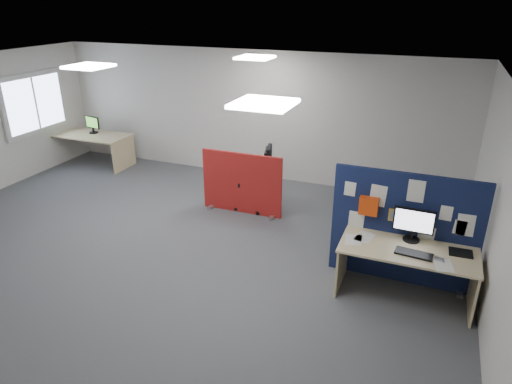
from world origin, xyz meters
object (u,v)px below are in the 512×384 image
(monitor_main, at_px, (414,223))
(navy_divider, at_px, (403,229))
(main_desk, at_px, (407,259))
(second_desk, at_px, (94,141))
(office_chair, at_px, (260,174))
(red_divider, at_px, (242,184))
(monitor_second, at_px, (92,124))

(monitor_main, bearing_deg, navy_divider, 132.97)
(main_desk, xyz_separation_m, second_desk, (-7.26, 2.72, 0.00))
(navy_divider, xyz_separation_m, office_chair, (-2.65, 1.52, -0.13))
(monitor_main, xyz_separation_m, office_chair, (-2.78, 1.67, -0.31))
(navy_divider, relative_size, monitor_main, 3.76)
(main_desk, height_order, office_chair, office_chair)
(second_desk, bearing_deg, office_chair, -10.61)
(navy_divider, bearing_deg, red_divider, 157.14)
(main_desk, bearing_deg, monitor_second, 159.09)
(monitor_main, height_order, second_desk, monitor_main)
(monitor_main, xyz_separation_m, red_divider, (-3.01, 1.36, -0.42))
(main_desk, relative_size, monitor_second, 3.92)
(main_desk, bearing_deg, office_chair, 145.82)
(red_divider, distance_m, second_desk, 4.41)
(main_desk, bearing_deg, monitor_main, 87.10)
(navy_divider, distance_m, monitor_main, 0.26)
(main_desk, distance_m, monitor_second, 7.83)
(second_desk, height_order, monitor_second, monitor_second)
(red_divider, xyz_separation_m, second_desk, (-4.26, 1.15, 0.00))
(red_divider, xyz_separation_m, office_chair, (0.24, 0.31, 0.12))
(red_divider, distance_m, office_chair, 0.40)
(red_divider, height_order, second_desk, red_divider)
(office_chair, bearing_deg, red_divider, -142.62)
(navy_divider, distance_m, office_chair, 3.06)
(navy_divider, relative_size, main_desk, 1.14)
(navy_divider, xyz_separation_m, monitor_second, (-7.19, 2.44, 0.14))
(navy_divider, xyz_separation_m, second_desk, (-7.14, 2.36, -0.25))
(red_divider, distance_m, monitor_second, 4.49)
(red_divider, xyz_separation_m, monitor_second, (-4.31, 1.22, 0.39))
(navy_divider, relative_size, red_divider, 1.28)
(monitor_main, distance_m, office_chair, 3.25)
(monitor_main, bearing_deg, main_desk, -91.21)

